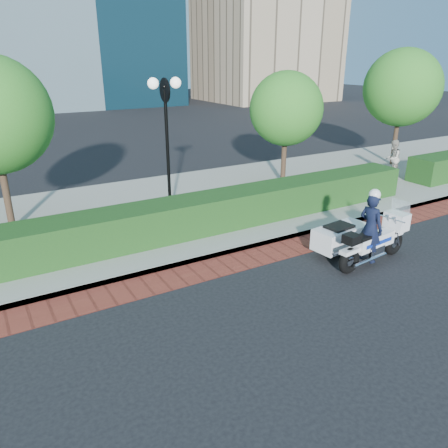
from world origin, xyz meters
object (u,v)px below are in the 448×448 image
lamppost (167,127)px  tree_d (402,88)px  pedestrian (392,158)px  tree_c (286,109)px  police_motorcycle (360,235)px

lamppost → tree_d: (12.00, 1.30, 0.65)m
lamppost → pedestrian: lamppost is taller
pedestrian → tree_c: bearing=-48.1°
tree_d → lamppost: bearing=-173.8°
tree_c → pedestrian: 5.25m
pedestrian → tree_d: bearing=-171.1°
tree_c → police_motorcycle: bearing=-111.6°
tree_d → tree_c: bearing=-180.0°
tree_c → tree_d: (6.50, 0.00, 0.56)m
tree_d → police_motorcycle: bearing=-144.5°
tree_d → pedestrian: tree_d is taller
tree_d → pedestrian: (-1.96, -1.54, -2.69)m
tree_c → police_motorcycle: tree_c is taller
tree_c → police_motorcycle: (-2.55, -6.45, -2.36)m
tree_d → police_motorcycle: 11.49m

